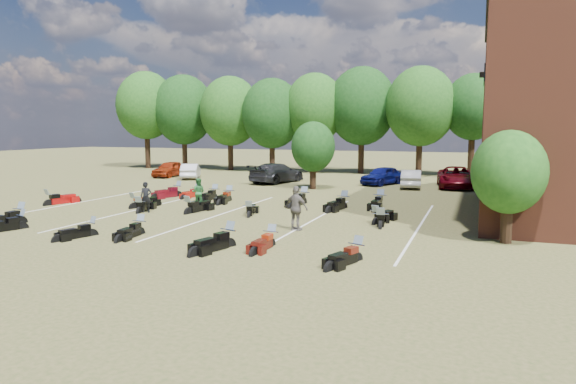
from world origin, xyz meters
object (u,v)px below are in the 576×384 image
at_px(motorcycle_14, 178,196).
at_px(person_green, 198,192).
at_px(person_grey, 296,208).
at_px(motorcycle_3, 92,236).
at_px(car_4, 382,176).
at_px(car_0, 170,169).
at_px(motorcycle_0, 20,223).
at_px(person_black, 146,197).
at_px(motorcycle_7, 49,205).

bearing_deg(motorcycle_14, person_green, -25.32).
relative_size(person_green, person_grey, 0.82).
bearing_deg(person_grey, motorcycle_3, 42.91).
bearing_deg(car_4, motorcycle_3, -84.49).
bearing_deg(car_0, car_4, -2.60).
bearing_deg(car_4, motorcycle_0, -95.91).
xyz_separation_m(person_green, person_grey, (7.63, -4.73, 0.18)).
bearing_deg(car_4, motorcycle_14, -110.24).
distance_m(person_black, person_green, 3.26).
height_order(motorcycle_3, motorcycle_14, motorcycle_14).
relative_size(person_green, motorcycle_14, 0.64).
relative_size(person_grey, motorcycle_14, 0.78).
bearing_deg(car_0, motorcycle_3, -66.52).
distance_m(person_green, motorcycle_7, 8.74).
bearing_deg(motorcycle_0, motorcycle_3, -10.62).
xyz_separation_m(person_green, motorcycle_3, (0.05, -8.74, -0.80)).
relative_size(person_grey, motorcycle_0, 0.78).
bearing_deg(person_black, car_4, 37.31).
height_order(car_0, motorcycle_3, car_0).
distance_m(motorcycle_0, motorcycle_14, 11.03).
bearing_deg(motorcycle_7, motorcycle_3, 160.51).
xyz_separation_m(car_0, motorcycle_14, (8.23, -11.57, -0.72)).
distance_m(car_0, motorcycle_0, 23.46).
relative_size(car_4, motorcycle_14, 1.70).
xyz_separation_m(person_black, motorcycle_7, (-6.79, 0.11, -0.81)).
bearing_deg(person_grey, person_green, -16.79).
relative_size(person_green, motorcycle_0, 0.64).
distance_m(car_0, motorcycle_14, 14.22).
relative_size(person_black, motorcycle_14, 0.65).
bearing_deg(motorcycle_3, person_grey, 45.82).
distance_m(person_green, motorcycle_3, 8.78).
bearing_deg(car_0, motorcycle_14, -57.59).
relative_size(motorcycle_0, motorcycle_3, 1.25).
relative_size(car_4, motorcycle_3, 2.13).
height_order(person_green, motorcycle_0, person_green).
bearing_deg(car_0, person_green, -54.73).
bearing_deg(motorcycle_0, motorcycle_7, 124.40).
relative_size(car_0, motorcycle_0, 1.69).
bearing_deg(person_green, motorcycle_0, 44.32).
bearing_deg(person_green, person_black, 51.12).
relative_size(car_0, person_green, 2.64).
xyz_separation_m(person_grey, motorcycle_14, (-11.08, 7.95, -0.98)).
relative_size(car_4, person_black, 2.63).
relative_size(person_grey, motorcycle_3, 0.97).
bearing_deg(motorcycle_3, car_0, 134.42).
bearing_deg(car_0, motorcycle_0, -76.53).
xyz_separation_m(motorcycle_0, motorcycle_3, (5.08, -1.05, 0.00)).
xyz_separation_m(car_0, motorcycle_7, (3.44, -17.61, -0.72)).
bearing_deg(motorcycle_0, car_4, 61.41).
bearing_deg(motorcycle_0, person_black, 54.16).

